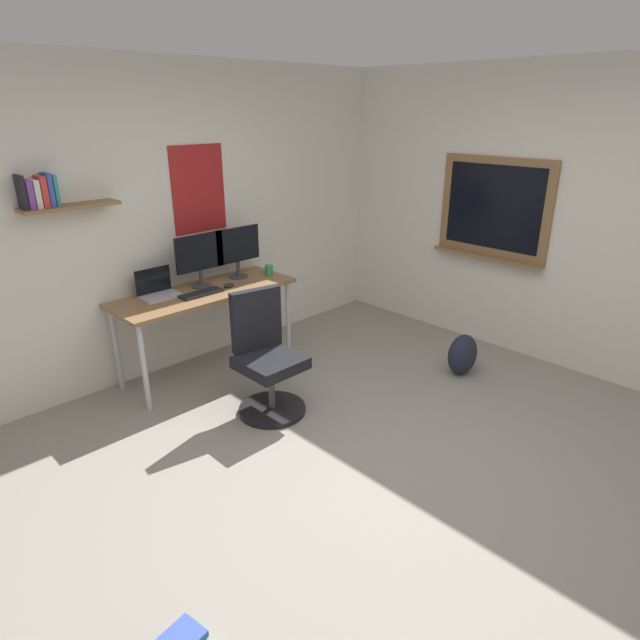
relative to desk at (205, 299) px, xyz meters
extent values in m
plane|color=gray|center=(-0.07, -2.07, -0.68)|extent=(5.20, 5.20, 0.00)
cube|color=silver|center=(-0.07, 0.38, 0.62)|extent=(5.00, 0.10, 2.60)
cube|color=olive|center=(-0.91, 0.23, 0.87)|extent=(0.68, 0.20, 0.02)
cube|color=#A51E1E|center=(0.22, 0.32, 0.87)|extent=(0.52, 0.01, 0.74)
cube|color=black|center=(-1.20, 0.25, 1.00)|extent=(0.03, 0.14, 0.23)
cube|color=#7A3D99|center=(-1.16, 0.25, 0.98)|extent=(0.04, 0.14, 0.20)
cube|color=silver|center=(-1.12, 0.25, 0.98)|extent=(0.04, 0.14, 0.19)
cube|color=#C63833|center=(-1.07, 0.25, 0.99)|extent=(0.04, 0.14, 0.21)
cube|color=#3851B2|center=(-1.03, 0.25, 1.00)|extent=(0.03, 0.14, 0.23)
cube|color=teal|center=(-0.99, 0.25, 0.99)|extent=(0.03, 0.14, 0.22)
cube|color=silver|center=(2.38, -2.07, 0.62)|extent=(0.10, 5.00, 2.60)
cube|color=olive|center=(2.32, -1.35, 0.67)|extent=(0.04, 1.10, 0.90)
cube|color=black|center=(2.30, -1.35, 0.67)|extent=(0.01, 0.94, 0.76)
cube|color=olive|center=(2.27, -1.35, 0.21)|extent=(0.12, 1.10, 0.03)
cube|color=olive|center=(0.00, 0.00, 0.06)|extent=(1.58, 0.59, 0.03)
cylinder|color=#B7B7BC|center=(-0.73, -0.24, -0.32)|extent=(0.04, 0.04, 0.72)
cylinder|color=#B7B7BC|center=(0.73, -0.24, -0.32)|extent=(0.04, 0.04, 0.72)
cylinder|color=#B7B7BC|center=(-0.73, 0.24, -0.32)|extent=(0.04, 0.04, 0.72)
cylinder|color=#B7B7BC|center=(0.73, 0.24, -0.32)|extent=(0.04, 0.04, 0.72)
cylinder|color=black|center=(-0.07, -0.95, -0.66)|extent=(0.52, 0.52, 0.04)
cylinder|color=#4C4C51|center=(-0.07, -0.95, -0.47)|extent=(0.05, 0.05, 0.34)
cube|color=black|center=(-0.07, -0.95, -0.25)|extent=(0.44, 0.44, 0.09)
cube|color=black|center=(-0.03, -0.75, 0.03)|extent=(0.41, 0.14, 0.48)
cube|color=#ADAFB5|center=(-0.36, 0.10, 0.08)|extent=(0.31, 0.21, 0.02)
cube|color=black|center=(-0.36, 0.20, 0.20)|extent=(0.31, 0.01, 0.21)
cylinder|color=#38383D|center=(0.04, 0.10, 0.08)|extent=(0.17, 0.17, 0.01)
cylinder|color=#38383D|center=(0.04, 0.10, 0.16)|extent=(0.03, 0.03, 0.14)
cube|color=black|center=(0.04, 0.09, 0.38)|extent=(0.46, 0.02, 0.31)
cylinder|color=#38383D|center=(0.44, 0.10, 0.08)|extent=(0.17, 0.17, 0.01)
cylinder|color=#38383D|center=(0.44, 0.10, 0.16)|extent=(0.03, 0.03, 0.14)
cube|color=black|center=(0.44, 0.09, 0.38)|extent=(0.46, 0.02, 0.31)
cube|color=black|center=(-0.08, -0.07, 0.09)|extent=(0.37, 0.13, 0.02)
ellipsoid|color=#262628|center=(0.20, -0.07, 0.09)|extent=(0.10, 0.06, 0.03)
cylinder|color=#338C4C|center=(0.69, -0.02, 0.12)|extent=(0.08, 0.08, 0.09)
ellipsoid|color=#1E2333|center=(1.55, -1.62, -0.50)|extent=(0.32, 0.22, 0.37)
camera|label=1|loc=(-2.34, -3.80, 1.54)|focal=30.14mm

